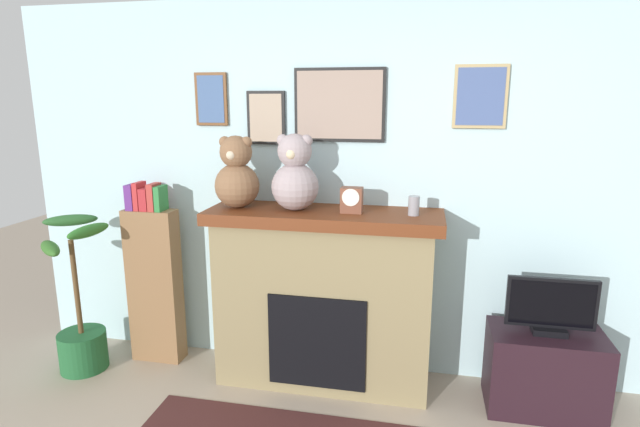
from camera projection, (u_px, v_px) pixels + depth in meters
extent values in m
cube|color=silver|center=(372.00, 192.00, 3.49)|extent=(5.20, 0.12, 2.60)
cube|color=black|center=(339.00, 105.00, 3.33)|extent=(0.61, 0.02, 0.48)
cube|color=gray|center=(339.00, 105.00, 3.32)|extent=(0.57, 0.00, 0.44)
cube|color=brown|center=(211.00, 99.00, 3.50)|extent=(0.23, 0.02, 0.36)
cube|color=#405E8F|center=(211.00, 99.00, 3.49)|extent=(0.19, 0.00, 0.32)
cube|color=black|center=(266.00, 118.00, 3.45)|extent=(0.27, 0.02, 0.36)
cube|color=tan|center=(266.00, 118.00, 3.44)|extent=(0.23, 0.00, 0.32)
cube|color=tan|center=(480.00, 97.00, 3.14)|extent=(0.33, 0.02, 0.39)
cube|color=#445A8F|center=(481.00, 97.00, 3.13)|extent=(0.29, 0.00, 0.35)
cube|color=#857550|center=(324.00, 303.00, 3.43)|extent=(1.43, 0.47, 1.14)
cube|color=#632D15|center=(324.00, 216.00, 3.29)|extent=(1.55, 0.53, 0.08)
cube|color=black|center=(317.00, 343.00, 3.24)|extent=(0.64, 0.02, 0.63)
cube|color=brown|center=(155.00, 286.00, 3.71)|extent=(0.38, 0.16, 1.16)
cube|color=#5B287B|center=(133.00, 197.00, 3.59)|extent=(0.06, 0.13, 0.18)
cube|color=#B82B2D|center=(140.00, 196.00, 3.58)|extent=(0.04, 0.13, 0.20)
cube|color=#AC242A|center=(147.00, 199.00, 3.57)|extent=(0.06, 0.13, 0.16)
cube|color=#AC352F|center=(154.00, 197.00, 3.55)|extent=(0.05, 0.13, 0.19)
cube|color=#2A7939|center=(161.00, 198.00, 3.55)|extent=(0.04, 0.13, 0.18)
cylinder|color=#1E592D|center=(83.00, 350.00, 3.66)|extent=(0.33, 0.33, 0.28)
cylinder|color=brown|center=(76.00, 287.00, 3.55)|extent=(0.04, 0.04, 0.70)
ellipsoid|color=#2D6E26|center=(89.00, 231.00, 3.40)|extent=(0.15, 0.37, 0.08)
ellipsoid|color=#295C2A|center=(70.00, 220.00, 3.56)|extent=(0.36, 0.28, 0.08)
ellipsoid|color=#326724|center=(50.00, 248.00, 3.40)|extent=(0.34, 0.31, 0.08)
cube|color=black|center=(544.00, 371.00, 3.15)|extent=(0.69, 0.40, 0.52)
cube|color=black|center=(548.00, 330.00, 3.09)|extent=(0.20, 0.14, 0.04)
cube|color=black|center=(551.00, 303.00, 3.05)|extent=(0.53, 0.03, 0.32)
cube|color=black|center=(552.00, 304.00, 3.03)|extent=(0.49, 0.00, 0.28)
cylinder|color=gray|center=(414.00, 206.00, 3.14)|extent=(0.07, 0.07, 0.12)
cube|color=brown|center=(352.00, 200.00, 3.21)|extent=(0.14, 0.10, 0.16)
cylinder|color=white|center=(351.00, 197.00, 3.15)|extent=(0.11, 0.01, 0.11)
sphere|color=brown|center=(237.00, 186.00, 3.35)|extent=(0.30, 0.30, 0.30)
sphere|color=brown|center=(236.00, 152.00, 3.30)|extent=(0.22, 0.22, 0.22)
sphere|color=brown|center=(225.00, 142.00, 3.30)|extent=(0.08, 0.08, 0.08)
sphere|color=brown|center=(246.00, 142.00, 3.27)|extent=(0.08, 0.08, 0.08)
sphere|color=beige|center=(231.00, 155.00, 3.22)|extent=(0.06, 0.06, 0.06)
sphere|color=#A29094|center=(295.00, 187.00, 3.27)|extent=(0.31, 0.31, 0.31)
sphere|color=#A29094|center=(295.00, 151.00, 3.22)|extent=(0.22, 0.22, 0.22)
sphere|color=#A29094|center=(283.00, 140.00, 3.22)|extent=(0.08, 0.08, 0.08)
sphere|color=#A29094|center=(306.00, 141.00, 3.19)|extent=(0.08, 0.08, 0.08)
sphere|color=beige|center=(291.00, 154.00, 3.13)|extent=(0.07, 0.07, 0.07)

